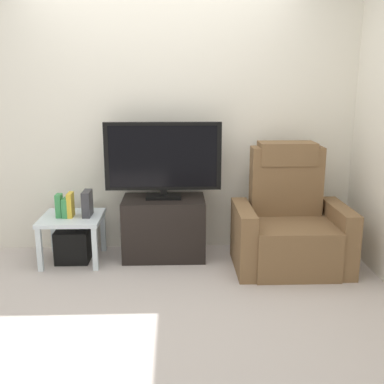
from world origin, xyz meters
The scene contains 11 objects.
ground_plane centered at (0.00, 0.00, 0.00)m, with size 6.40×6.40×0.00m, color #BCB2AD.
wall_back centered at (0.00, 1.13, 1.30)m, with size 6.40×0.06×2.60m, color silver.
tv_stand centered at (0.02, 0.83, 0.28)m, with size 0.75×0.48×0.56m.
television centered at (0.02, 0.85, 0.93)m, with size 1.06×0.20×0.70m.
recliner_armchair centered at (1.14, 0.58, 0.37)m, with size 0.98×0.78×1.08m.
side_table centered at (-0.81, 0.75, 0.36)m, with size 0.54×0.54×0.43m.
subwoofer_box centered at (-0.81, 0.75, 0.15)m, with size 0.30×0.30×0.30m, color black.
book_leftmost centered at (-0.91, 0.73, 0.53)m, with size 0.05×0.11×0.21m, color #388C4C.
book_middle centered at (-0.85, 0.73, 0.51)m, with size 0.05×0.14×0.17m, color #388C4C.
book_rightmost centered at (-0.81, 0.73, 0.53)m, with size 0.04×0.14×0.22m, color gold.
game_console centered at (-0.66, 0.76, 0.54)m, with size 0.07×0.20×0.23m, color #333338.
Camera 1 is at (0.14, -3.28, 1.62)m, focal length 43.09 mm.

